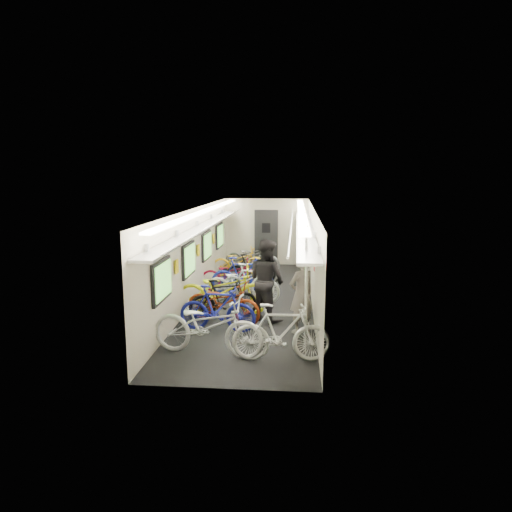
% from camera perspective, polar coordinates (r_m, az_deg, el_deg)
% --- Properties ---
extents(train_car_shell, '(10.00, 10.00, 10.00)m').
position_cam_1_polar(train_car_shell, '(12.33, -1.67, 2.77)').
color(train_car_shell, black).
rests_on(train_car_shell, ground).
extents(bicycle_0, '(2.20, 1.11, 1.10)m').
position_cam_1_polar(bicycle_0, '(8.33, -6.08, -8.64)').
color(bicycle_0, silver).
rests_on(bicycle_0, ground).
extents(bicycle_1, '(1.67, 0.63, 0.98)m').
position_cam_1_polar(bicycle_1, '(9.55, -4.85, -6.55)').
color(bicycle_1, navy).
rests_on(bicycle_1, ground).
extents(bicycle_2, '(1.88, 1.14, 0.93)m').
position_cam_1_polar(bicycle_2, '(10.11, -4.11, -5.76)').
color(bicycle_2, maroon).
rests_on(bicycle_2, ground).
extents(bicycle_3, '(1.62, 0.97, 0.94)m').
position_cam_1_polar(bicycle_3, '(10.31, -4.08, -5.41)').
color(bicycle_3, black).
rests_on(bicycle_3, ground).
extents(bicycle_4, '(2.27, 1.04, 1.15)m').
position_cam_1_polar(bicycle_4, '(10.67, -4.21, -4.31)').
color(bicycle_4, yellow).
rests_on(bicycle_4, ground).
extents(bicycle_5, '(1.68, 0.98, 0.97)m').
position_cam_1_polar(bicycle_5, '(11.79, -0.64, -3.33)').
color(bicycle_5, silver).
rests_on(bicycle_5, ground).
extents(bicycle_6, '(1.88, 0.92, 0.95)m').
position_cam_1_polar(bicycle_6, '(11.92, -2.02, -3.26)').
color(bicycle_6, silver).
rests_on(bicycle_6, ground).
extents(bicycle_7, '(1.74, 0.57, 1.03)m').
position_cam_1_polar(bicycle_7, '(12.49, -1.72, -2.45)').
color(bicycle_7, '#1A269D').
rests_on(bicycle_7, ground).
extents(bicycle_8, '(1.80, 0.81, 0.91)m').
position_cam_1_polar(bicycle_8, '(12.91, -3.15, -2.32)').
color(bicycle_8, maroon).
rests_on(bicycle_8, ground).
extents(bicycle_9, '(1.60, 0.84, 0.92)m').
position_cam_1_polar(bicycle_9, '(13.61, -0.59, -1.63)').
color(bicycle_9, black).
rests_on(bicycle_9, ground).
extents(bicycle_10, '(1.84, 1.11, 0.91)m').
position_cam_1_polar(bicycle_10, '(14.85, -2.22, -0.68)').
color(bicycle_10, '#ECAF16').
rests_on(bicycle_10, ground).
extents(bicycle_11, '(1.75, 0.56, 1.04)m').
position_cam_1_polar(bicycle_11, '(8.04, 3.17, -9.54)').
color(bicycle_11, silver).
rests_on(bicycle_11, ground).
extents(bicycle_12, '(2.04, 1.26, 1.01)m').
position_cam_1_polar(bicycle_12, '(15.15, -0.38, -0.27)').
color(bicycle_12, slate).
rests_on(bicycle_12, ground).
extents(bicycle_14, '(1.81, 0.98, 0.90)m').
position_cam_1_polar(bicycle_14, '(15.93, -0.79, 0.04)').
color(bicycle_14, '#5B5A5F').
rests_on(bicycle_14, ground).
extents(passenger_near, '(0.71, 0.67, 1.62)m').
position_cam_1_polar(passenger_near, '(9.42, 5.70, -4.77)').
color(passenger_near, gray).
rests_on(passenger_near, ground).
extents(passenger_mid, '(1.13, 1.12, 1.85)m').
position_cam_1_polar(passenger_mid, '(10.14, 1.32, -3.02)').
color(passenger_mid, black).
rests_on(passenger_mid, ground).
extents(backpack, '(0.27, 0.17, 0.38)m').
position_cam_1_polar(backpack, '(10.34, 8.00, -0.84)').
color(backpack, '#A51015').
rests_on(backpack, passenger_near).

